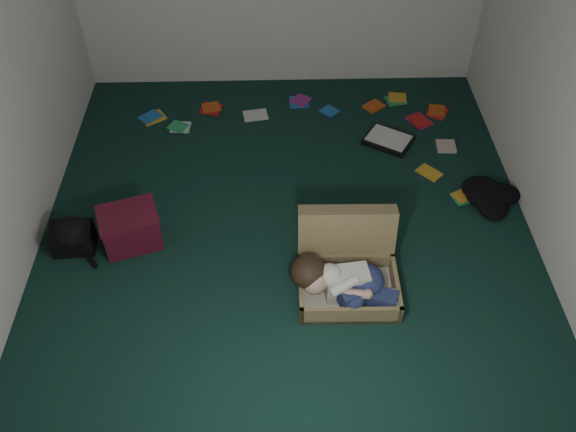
{
  "coord_description": "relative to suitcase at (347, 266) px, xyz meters",
  "views": [
    {
      "loc": [
        -0.09,
        -3.39,
        3.67
      ],
      "look_at": [
        0.0,
        -0.15,
        0.35
      ],
      "focal_mm": 38.0,
      "sensor_mm": 36.0,
      "label": 1
    }
  ],
  "objects": [
    {
      "name": "maroon_bin",
      "position": [
        -1.68,
        0.44,
        -0.0
      ],
      "size": [
        0.54,
        0.48,
        0.31
      ],
      "rotation": [
        0.0,
        0.0,
        0.31
      ],
      "color": "#4B0F1E",
      "rests_on": "floor"
    },
    {
      "name": "book_scatter",
      "position": [
        0.12,
        1.91,
        -0.15
      ],
      "size": [
        3.08,
        1.69,
        0.02
      ],
      "color": "gold",
      "rests_on": "floor"
    },
    {
      "name": "paper_tray",
      "position": [
        0.56,
        1.65,
        -0.13
      ],
      "size": [
        0.53,
        0.49,
        0.06
      ],
      "rotation": [
        0.0,
        0.0,
        -0.55
      ],
      "color": "black",
      "rests_on": "floor"
    },
    {
      "name": "clothing_pile",
      "position": [
        1.27,
        0.8,
        -0.09
      ],
      "size": [
        0.48,
        0.43,
        0.13
      ],
      "primitive_type": null,
      "rotation": [
        0.0,
        0.0,
        0.23
      ],
      "color": "black",
      "rests_on": "floor"
    },
    {
      "name": "wall_front",
      "position": [
        -0.43,
        -1.75,
        1.14
      ],
      "size": [
        4.5,
        0.0,
        4.5
      ],
      "primitive_type": "plane",
      "rotation": [
        -1.57,
        0.0,
        0.0
      ],
      "color": "silver",
      "rests_on": "ground"
    },
    {
      "name": "floor",
      "position": [
        -0.43,
        0.5,
        -0.16
      ],
      "size": [
        4.5,
        4.5,
        0.0
      ],
      "primitive_type": "plane",
      "color": "black",
      "rests_on": "ground"
    },
    {
      "name": "suitcase",
      "position": [
        0.0,
        0.0,
        0.0
      ],
      "size": [
        0.74,
        0.72,
        0.54
      ],
      "rotation": [
        0.0,
        0.0,
        -0.02
      ],
      "color": "olive",
      "rests_on": "floor"
    },
    {
      "name": "backpack",
      "position": [
        -2.13,
        0.38,
        -0.04
      ],
      "size": [
        0.43,
        0.35,
        0.24
      ],
      "primitive_type": null,
      "rotation": [
        0.0,
        0.0,
        0.07
      ],
      "color": "black",
      "rests_on": "floor"
    },
    {
      "name": "person",
      "position": [
        -0.05,
        -0.18,
        0.04
      ],
      "size": [
        0.79,
        0.39,
        0.33
      ],
      "rotation": [
        0.0,
        0.0,
        -0.02
      ],
      "color": "silver",
      "rests_on": "suitcase"
    }
  ]
}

